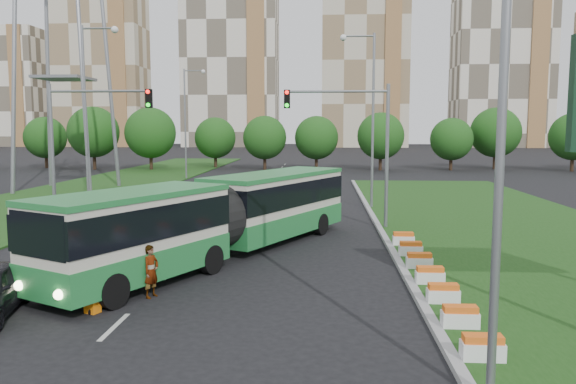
# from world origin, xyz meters

# --- Properties ---
(ground) EXTENTS (360.00, 360.00, 0.00)m
(ground) POSITION_xyz_m (0.00, 0.00, 0.00)
(ground) COLOR black
(ground) RESTS_ON ground
(grass_median) EXTENTS (14.00, 60.00, 0.15)m
(grass_median) POSITION_xyz_m (13.00, 8.00, 0.07)
(grass_median) COLOR #1A4212
(grass_median) RESTS_ON ground
(median_kerb) EXTENTS (0.30, 60.00, 0.18)m
(median_kerb) POSITION_xyz_m (6.05, 8.00, 0.09)
(median_kerb) COLOR #979797
(median_kerb) RESTS_ON ground
(left_verge) EXTENTS (12.00, 110.00, 0.10)m
(left_verge) POSITION_xyz_m (-18.00, 25.00, 0.05)
(left_verge) COLOR #1A4212
(left_verge) RESTS_ON ground
(lane_markings) EXTENTS (0.20, 100.00, 0.01)m
(lane_markings) POSITION_xyz_m (-3.00, 20.00, 0.00)
(lane_markings) COLOR beige
(lane_markings) RESTS_ON ground
(flower_planters) EXTENTS (1.10, 13.70, 0.60)m
(flower_planters) POSITION_xyz_m (6.70, -1.40, 0.45)
(flower_planters) COLOR white
(flower_planters) RESTS_ON grass_median
(traffic_mast_median) EXTENTS (5.76, 0.32, 8.00)m
(traffic_mast_median) POSITION_xyz_m (4.78, 10.00, 5.35)
(traffic_mast_median) COLOR gray
(traffic_mast_median) RESTS_ON ground
(traffic_mast_left) EXTENTS (5.76, 0.32, 8.00)m
(traffic_mast_left) POSITION_xyz_m (-10.38, 9.00, 5.35)
(traffic_mast_left) COLOR gray
(traffic_mast_left) RESTS_ON ground
(street_lamps) EXTENTS (36.00, 60.00, 12.00)m
(street_lamps) POSITION_xyz_m (-3.00, 10.00, 6.00)
(street_lamps) COLOR gray
(street_lamps) RESTS_ON ground
(tree_line) EXTENTS (120.00, 8.00, 9.00)m
(tree_line) POSITION_xyz_m (10.00, 55.00, 4.50)
(tree_line) COLOR #174A13
(tree_line) RESTS_ON ground
(apartment_tower_west) EXTENTS (26.00, 15.00, 48.00)m
(apartment_tower_west) POSITION_xyz_m (-65.00, 150.00, 24.00)
(apartment_tower_west) COLOR beige
(apartment_tower_west) RESTS_ON ground
(apartment_tower_cwest) EXTENTS (28.00, 15.00, 52.00)m
(apartment_tower_cwest) POSITION_xyz_m (-25.00, 150.00, 26.00)
(apartment_tower_cwest) COLOR silver
(apartment_tower_cwest) RESTS_ON ground
(apartment_tower_ceast) EXTENTS (25.00, 15.00, 50.00)m
(apartment_tower_ceast) POSITION_xyz_m (15.00, 150.00, 25.00)
(apartment_tower_ceast) COLOR beige
(apartment_tower_ceast) RESTS_ON ground
(apartment_tower_east) EXTENTS (27.00, 15.00, 47.00)m
(apartment_tower_east) POSITION_xyz_m (55.00, 150.00, 23.50)
(apartment_tower_east) COLOR silver
(apartment_tower_east) RESTS_ON ground
(midrise_west) EXTENTS (22.00, 14.00, 36.00)m
(midrise_west) POSITION_xyz_m (-95.00, 150.00, 18.00)
(midrise_west) COLOR silver
(midrise_west) RESTS_ON ground
(articulated_bus) EXTENTS (2.82, 18.06, 2.97)m
(articulated_bus) POSITION_xyz_m (-1.79, 2.84, 1.82)
(articulated_bus) COLOR beige
(articulated_bus) RESTS_ON ground
(car_left_far) EXTENTS (3.10, 4.92, 1.53)m
(car_left_far) POSITION_xyz_m (-9.79, 10.52, 0.77)
(car_left_far) COLOR black
(car_left_far) RESTS_ON ground
(pedestrian) EXTENTS (0.64, 0.76, 1.78)m
(pedestrian) POSITION_xyz_m (-2.79, -3.17, 0.89)
(pedestrian) COLOR gray
(pedestrian) RESTS_ON ground
(shopping_trolley) EXTENTS (0.39, 0.42, 0.68)m
(shopping_trolley) POSITION_xyz_m (-4.11, -4.84, 0.34)
(shopping_trolley) COLOR orange
(shopping_trolley) RESTS_ON ground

